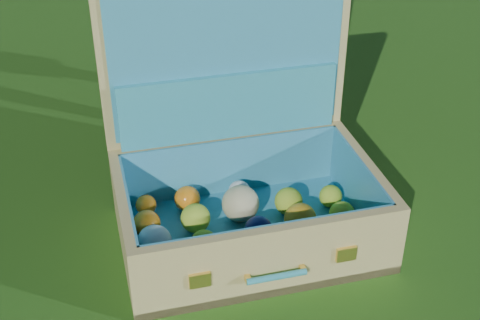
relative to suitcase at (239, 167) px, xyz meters
The scene contains 2 objects.
ground 0.35m from the suitcase, 125.48° to the right, with size 60.00×60.00×0.00m, color #215114.
suitcase is the anchor object (origin of this frame).
Camera 1 is at (-0.22, -1.19, 1.16)m, focal length 50.00 mm.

